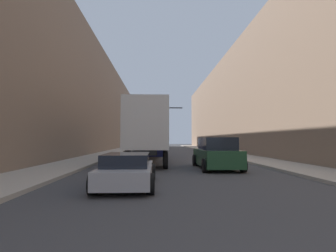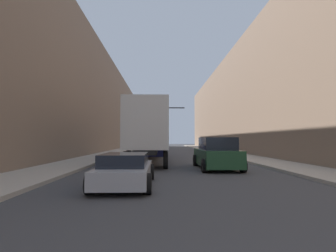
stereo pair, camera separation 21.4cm
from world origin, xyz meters
name	(u,v)px [view 1 (the left image)]	position (x,y,z in m)	size (l,w,h in m)	color
sidewalk_right	(225,153)	(6.64, 30.00, 0.07)	(2.94, 80.00, 0.15)	#B2A899
sidewalk_left	(108,154)	(-6.64, 30.00, 0.07)	(2.94, 80.00, 0.15)	#B2A899
building_right	(263,97)	(11.11, 30.00, 6.64)	(6.00, 80.00, 13.28)	#846B56
building_left	(69,95)	(-11.11, 30.00, 6.69)	(6.00, 80.00, 13.37)	#846B56
semi_truck	(149,131)	(-1.79, 20.95, 2.31)	(2.54, 13.88, 4.03)	silver
sedan_car	(127,170)	(-2.21, 9.83, 0.57)	(1.97, 4.21, 1.17)	#B7B7BC
suv_car	(216,154)	(2.23, 15.21, 0.84)	(2.20, 4.75, 1.78)	#234C2D
traffic_signal_gantry	(140,119)	(-3.24, 32.85, 4.15)	(7.14, 0.35, 5.92)	black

